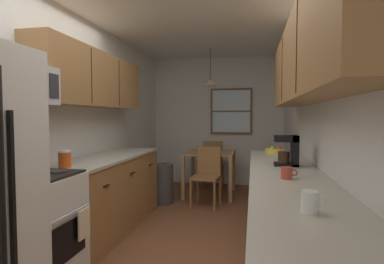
% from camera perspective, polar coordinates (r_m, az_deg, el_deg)
% --- Properties ---
extents(ground_plane, '(12.00, 12.00, 0.00)m').
position_cam_1_polar(ground_plane, '(3.87, 0.04, -17.89)').
color(ground_plane, brown).
extents(wall_left, '(0.10, 9.00, 2.55)m').
position_cam_1_polar(wall_left, '(4.10, -18.81, 1.38)').
color(wall_left, silver).
rests_on(wall_left, ground).
extents(wall_right, '(0.10, 9.00, 2.55)m').
position_cam_1_polar(wall_right, '(3.60, 21.60, 1.14)').
color(wall_right, silver).
rests_on(wall_right, ground).
extents(wall_back, '(4.40, 0.10, 2.55)m').
position_cam_1_polar(wall_back, '(6.24, 4.80, 2.00)').
color(wall_back, silver).
rests_on(wall_back, ground).
extents(ceiling_slab, '(4.40, 9.00, 0.08)m').
position_cam_1_polar(ceiling_slab, '(3.81, 0.04, 21.52)').
color(ceiling_slab, white).
extents(stove_range, '(0.66, 0.62, 1.10)m').
position_cam_1_polar(stove_range, '(2.83, -27.63, -16.02)').
color(stove_range, white).
rests_on(stove_range, ground).
extents(microwave_over_range, '(0.39, 0.58, 0.31)m').
position_cam_1_polar(microwave_over_range, '(2.77, -30.04, 7.77)').
color(microwave_over_range, silver).
extents(counter_left, '(0.64, 1.98, 0.90)m').
position_cam_1_polar(counter_left, '(3.89, -15.34, -10.90)').
color(counter_left, olive).
rests_on(counter_left, ground).
extents(upper_cabinets_left, '(0.33, 2.06, 0.63)m').
position_cam_1_polar(upper_cabinets_left, '(3.83, -17.85, 9.26)').
color(upper_cabinets_left, olive).
extents(counter_right, '(0.64, 3.38, 0.90)m').
position_cam_1_polar(counter_right, '(2.81, 17.39, -16.39)').
color(counter_right, olive).
rests_on(counter_right, ground).
extents(upper_cabinets_right, '(0.33, 3.06, 0.67)m').
position_cam_1_polar(upper_cabinets_right, '(2.66, 21.04, 12.67)').
color(upper_cabinets_right, olive).
extents(dining_table, '(0.83, 0.88, 0.76)m').
position_cam_1_polar(dining_table, '(5.35, 3.39, -4.99)').
color(dining_table, '#A87F51').
rests_on(dining_table, ground).
extents(dining_chair_near, '(0.45, 0.45, 0.90)m').
position_cam_1_polar(dining_chair_near, '(4.74, 2.83, -7.71)').
color(dining_chair_near, olive).
rests_on(dining_chair_near, ground).
extents(dining_chair_far, '(0.41, 0.41, 0.90)m').
position_cam_1_polar(dining_chair_far, '(6.01, 4.04, -5.45)').
color(dining_chair_far, olive).
rests_on(dining_chair_far, ground).
extents(pendant_light, '(0.24, 0.24, 0.65)m').
position_cam_1_polar(pendant_light, '(5.34, 3.44, 9.17)').
color(pendant_light, black).
extents(back_window, '(0.82, 0.05, 0.91)m').
position_cam_1_polar(back_window, '(6.14, 7.34, 3.86)').
color(back_window, brown).
extents(trash_bin, '(0.35, 0.35, 0.62)m').
position_cam_1_polar(trash_bin, '(4.93, -5.62, -9.57)').
color(trash_bin, '#3F3F42').
rests_on(trash_bin, ground).
extents(storage_canister, '(0.12, 0.12, 0.16)m').
position_cam_1_polar(storage_canister, '(3.07, -22.70, -4.69)').
color(storage_canister, '#D84C19').
rests_on(storage_canister, counter_left).
extents(dish_towel, '(0.02, 0.16, 0.24)m').
position_cam_1_polar(dish_towel, '(2.75, -19.52, -15.81)').
color(dish_towel, beige).
extents(coffee_maker, '(0.22, 0.18, 0.29)m').
position_cam_1_polar(coffee_maker, '(3.08, 17.71, -3.19)').
color(coffee_maker, black).
rests_on(coffee_maker, counter_right).
extents(mug_by_coffeemaker, '(0.12, 0.08, 0.11)m').
position_cam_1_polar(mug_by_coffeemaker, '(1.64, 21.20, -12.07)').
color(mug_by_coffeemaker, white).
rests_on(mug_by_coffeemaker, counter_right).
extents(mug_spare, '(0.12, 0.09, 0.09)m').
position_cam_1_polar(mug_spare, '(2.44, 17.30, -7.32)').
color(mug_spare, '#BF3F33').
rests_on(mug_spare, counter_right).
extents(fruit_bowl, '(0.24, 0.24, 0.09)m').
position_cam_1_polar(fruit_bowl, '(4.07, 15.22, -3.34)').
color(fruit_bowl, '#E5D14C').
rests_on(fruit_bowl, counter_right).
extents(table_serving_bowl, '(0.17, 0.17, 0.06)m').
position_cam_1_polar(table_serving_bowl, '(5.42, 3.57, -3.27)').
color(table_serving_bowl, '#4C7299').
rests_on(table_serving_bowl, dining_table).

